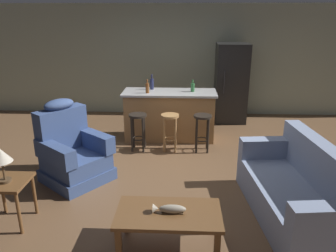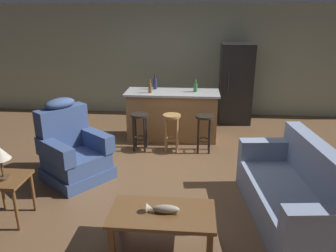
{
  "view_description": "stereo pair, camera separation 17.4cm",
  "coord_description": "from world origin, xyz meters",
  "px_view_note": "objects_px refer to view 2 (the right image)",
  "views": [
    {
      "loc": [
        0.27,
        -4.81,
        2.38
      ],
      "look_at": [
        0.04,
        -0.1,
        0.75
      ],
      "focal_mm": 35.0,
      "sensor_mm": 36.0,
      "label": 1
    },
    {
      "loc": [
        0.44,
        -4.79,
        2.38
      ],
      "look_at": [
        0.04,
        -0.1,
        0.75
      ],
      "focal_mm": 35.0,
      "sensor_mm": 36.0,
      "label": 2
    }
  ],
  "objects_px": {
    "recliner_near_lamp": "(73,151)",
    "bar_stool_middle": "(172,126)",
    "bottle_short_amber": "(150,88)",
    "end_table": "(6,185)",
    "coffee_table": "(162,217)",
    "bar_stool_left": "(140,125)",
    "refrigerator": "(236,84)",
    "bottle_tall_green": "(195,87)",
    "couch": "(295,194)",
    "bottle_wine_dark": "(155,83)",
    "fish_figurine": "(163,209)",
    "bar_stool_right": "(204,127)",
    "kitchen_island": "(172,115)"
  },
  "relations": [
    {
      "from": "recliner_near_lamp",
      "to": "bar_stool_middle",
      "type": "distance_m",
      "value": 1.81
    },
    {
      "from": "recliner_near_lamp",
      "to": "bar_stool_middle",
      "type": "height_order",
      "value": "recliner_near_lamp"
    },
    {
      "from": "bottle_short_amber",
      "to": "end_table",
      "type": "bearing_deg",
      "value": -115.66
    },
    {
      "from": "coffee_table",
      "to": "bar_stool_left",
      "type": "xyz_separation_m",
      "value": [
        -0.68,
        2.61,
        0.11
      ]
    },
    {
      "from": "end_table",
      "to": "refrigerator",
      "type": "height_order",
      "value": "refrigerator"
    },
    {
      "from": "coffee_table",
      "to": "bottle_tall_green",
      "type": "distance_m",
      "value": 3.35
    },
    {
      "from": "bar_stool_left",
      "to": "bottle_short_amber",
      "type": "relative_size",
      "value": 2.63
    },
    {
      "from": "couch",
      "to": "bottle_wine_dark",
      "type": "relative_size",
      "value": 6.64
    },
    {
      "from": "bar_stool_middle",
      "to": "bottle_tall_green",
      "type": "height_order",
      "value": "bottle_tall_green"
    },
    {
      "from": "fish_figurine",
      "to": "recliner_near_lamp",
      "type": "distance_m",
      "value": 2.11
    },
    {
      "from": "fish_figurine",
      "to": "bottle_short_amber",
      "type": "bearing_deg",
      "value": 100.12
    },
    {
      "from": "bar_stool_middle",
      "to": "bottle_short_amber",
      "type": "relative_size",
      "value": 2.63
    },
    {
      "from": "bar_stool_right",
      "to": "bar_stool_middle",
      "type": "bearing_deg",
      "value": 180.0
    },
    {
      "from": "recliner_near_lamp",
      "to": "bottle_short_amber",
      "type": "height_order",
      "value": "bottle_short_amber"
    },
    {
      "from": "bar_stool_right",
      "to": "fish_figurine",
      "type": "bearing_deg",
      "value": -100.22
    },
    {
      "from": "recliner_near_lamp",
      "to": "bottle_wine_dark",
      "type": "bearing_deg",
      "value": 100.99
    },
    {
      "from": "bottle_wine_dark",
      "to": "bottle_tall_green",
      "type": "bearing_deg",
      "value": -11.81
    },
    {
      "from": "refrigerator",
      "to": "bottle_tall_green",
      "type": "xyz_separation_m",
      "value": [
        -0.89,
        -1.18,
        0.16
      ]
    },
    {
      "from": "end_table",
      "to": "bar_stool_left",
      "type": "relative_size",
      "value": 0.82
    },
    {
      "from": "end_table",
      "to": "bottle_short_amber",
      "type": "bearing_deg",
      "value": 64.34
    },
    {
      "from": "end_table",
      "to": "bar_stool_right",
      "type": "distance_m",
      "value": 3.28
    },
    {
      "from": "fish_figurine",
      "to": "kitchen_island",
      "type": "distance_m",
      "value": 3.25
    },
    {
      "from": "recliner_near_lamp",
      "to": "bottle_wine_dark",
      "type": "height_order",
      "value": "bottle_wine_dark"
    },
    {
      "from": "recliner_near_lamp",
      "to": "bottle_short_amber",
      "type": "bearing_deg",
      "value": 97.94
    },
    {
      "from": "kitchen_island",
      "to": "refrigerator",
      "type": "relative_size",
      "value": 1.02
    },
    {
      "from": "coffee_table",
      "to": "bar_stool_left",
      "type": "distance_m",
      "value": 2.7
    },
    {
      "from": "bar_stool_middle",
      "to": "couch",
      "type": "bearing_deg",
      "value": -50.76
    },
    {
      "from": "bar_stool_left",
      "to": "bottle_tall_green",
      "type": "bearing_deg",
      "value": 33.64
    },
    {
      "from": "recliner_near_lamp",
      "to": "refrigerator",
      "type": "relative_size",
      "value": 0.68
    },
    {
      "from": "refrigerator",
      "to": "bottle_wine_dark",
      "type": "relative_size",
      "value": 5.91
    },
    {
      "from": "fish_figurine",
      "to": "end_table",
      "type": "xyz_separation_m",
      "value": [
        -1.89,
        0.34,
        -0.0
      ]
    },
    {
      "from": "bar_stool_middle",
      "to": "refrigerator",
      "type": "distance_m",
      "value": 2.28
    },
    {
      "from": "fish_figurine",
      "to": "recliner_near_lamp",
      "type": "height_order",
      "value": "recliner_near_lamp"
    },
    {
      "from": "kitchen_island",
      "to": "bar_stool_middle",
      "type": "xyz_separation_m",
      "value": [
        0.04,
        -0.63,
        -0.01
      ]
    },
    {
      "from": "kitchen_island",
      "to": "bar_stool_right",
      "type": "bearing_deg",
      "value": -45.79
    },
    {
      "from": "kitchen_island",
      "to": "bottle_short_amber",
      "type": "xyz_separation_m",
      "value": [
        -0.41,
        -0.14,
        0.57
      ]
    },
    {
      "from": "bar_stool_middle",
      "to": "bottle_short_amber",
      "type": "height_order",
      "value": "bottle_short_amber"
    },
    {
      "from": "end_table",
      "to": "bar_stool_right",
      "type": "height_order",
      "value": "bar_stool_right"
    },
    {
      "from": "end_table",
      "to": "bar_stool_right",
      "type": "xyz_separation_m",
      "value": [
        2.36,
        2.28,
        0.01
      ]
    },
    {
      "from": "bar_stool_right",
      "to": "end_table",
      "type": "bearing_deg",
      "value": -135.98
    },
    {
      "from": "fish_figurine",
      "to": "couch",
      "type": "relative_size",
      "value": 0.17
    },
    {
      "from": "refrigerator",
      "to": "fish_figurine",
      "type": "bearing_deg",
      "value": -105.02
    },
    {
      "from": "bar_stool_right",
      "to": "bottle_short_amber",
      "type": "bearing_deg",
      "value": 154.28
    },
    {
      "from": "bottle_wine_dark",
      "to": "end_table",
      "type": "bearing_deg",
      "value": -114.09
    },
    {
      "from": "fish_figurine",
      "to": "bar_stool_middle",
      "type": "bearing_deg",
      "value": 92.32
    },
    {
      "from": "kitchen_island",
      "to": "bar_stool_middle",
      "type": "bearing_deg",
      "value": -86.77
    },
    {
      "from": "bar_stool_left",
      "to": "refrigerator",
      "type": "relative_size",
      "value": 0.39
    },
    {
      "from": "fish_figurine",
      "to": "end_table",
      "type": "relative_size",
      "value": 0.61
    },
    {
      "from": "bar_stool_left",
      "to": "bottle_tall_green",
      "type": "xyz_separation_m",
      "value": [
        0.98,
        0.65,
        0.56
      ]
    },
    {
      "from": "recliner_near_lamp",
      "to": "bottle_tall_green",
      "type": "xyz_separation_m",
      "value": [
        1.81,
        1.8,
        0.61
      ]
    }
  ]
}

